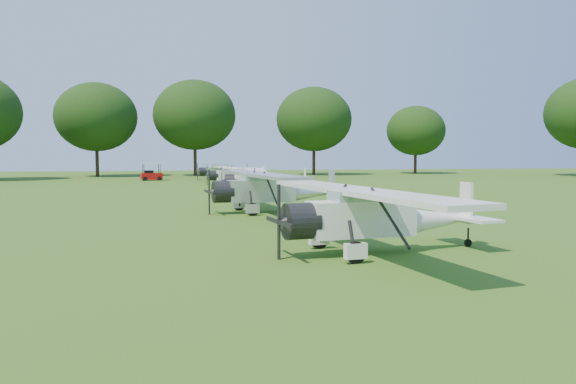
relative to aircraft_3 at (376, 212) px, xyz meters
name	(u,v)px	position (x,y,z in m)	size (l,w,h in m)	color
ground	(311,236)	(-1.12, 3.82, -1.28)	(160.00, 160.00, 0.00)	#2E5014
tree_belt	(402,22)	(2.45, 3.99, 6.75)	(137.36, 130.27, 14.52)	black
aircraft_3	(376,212)	(0.00, 0.00, 0.00)	(7.01, 11.12, 2.18)	white
aircraft_4	(271,187)	(-1.13, 12.39, 0.04)	(7.22, 11.46, 2.25)	silver
aircraft_5	(263,179)	(0.29, 24.35, -0.08)	(6.56, 10.42, 2.05)	white
aircraft_6	(235,174)	(-0.31, 37.60, -0.18)	(6.01, 9.54, 1.87)	white
aircraft_7	(222,170)	(-0.69, 47.91, -0.14)	(6.23, 9.86, 1.94)	silver
golf_cart	(151,175)	(-8.60, 48.33, -0.62)	(2.49, 1.78, 1.95)	#A40C0B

